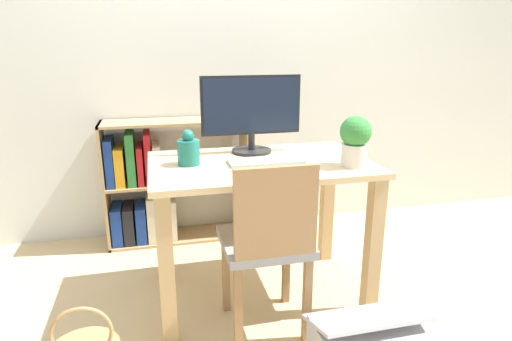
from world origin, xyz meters
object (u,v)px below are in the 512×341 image
Objects in this scene: keyboard at (266,161)px; bookshelf at (153,189)px; vase at (189,150)px; potted_plant at (355,139)px; chair at (268,241)px; monitor at (251,110)px.

bookshelf reaches higher than keyboard.
vase is at bearing -76.11° from bookshelf.
potted_plant is (0.79, -0.22, 0.06)m from vase.
potted_plant is 0.65m from chair.
potted_plant reaches higher than chair.
monitor is 0.63× the size of chair.
vase is 0.18× the size of bookshelf.
monitor is 1.44× the size of keyboard.
vase is at bearing 171.52° from keyboard.
keyboard is 2.14× the size of vase.
potted_plant is 0.29× the size of chair.
vase is (-0.36, -0.18, -0.16)m from monitor.
keyboard is at bearing 158.23° from potted_plant.
potted_plant is at bearing -15.53° from vase.
bookshelf is (-0.20, 0.80, -0.46)m from vase.
keyboard is 0.39× the size of bookshelf.
vase is at bearing 140.02° from chair.
keyboard is (0.02, -0.24, -0.23)m from monitor.
bookshelf is at bearing 131.73° from monitor.
chair is at bearing -102.72° from keyboard.
potted_plant reaches higher than vase.
potted_plant is at bearing -46.05° from bookshelf.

